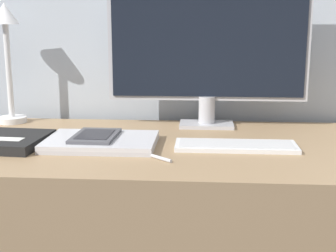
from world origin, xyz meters
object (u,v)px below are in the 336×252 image
Objects in this scene: monitor at (208,45)px; keyboard at (236,146)px; laptop at (101,142)px; notebook at (8,141)px; ereader at (95,136)px; pen at (153,156)px; desk_lamp at (7,44)px.

monitor reaches higher than keyboard.
monitor reaches higher than laptop.
monitor is 2.88× the size of notebook.
ereader is at bearing -138.98° from monitor.
pen is at bearing -34.47° from laptop.
ereader is 0.77× the size of notebook.
keyboard is (0.08, -0.28, -0.26)m from monitor.
pen is at bearing -32.51° from ereader.
monitor is 3.75× the size of ereader.
desk_lamp is 0.72m from pen.
notebook is (-0.26, -0.02, 0.00)m from laptop.
notebook is at bearing -174.72° from ereader.
desk_lamp reaches higher than notebook.
pen is (0.16, -0.11, -0.01)m from laptop.
keyboard is at bearing 26.61° from pen.
desk_lamp is at bearing 178.99° from monitor.
notebook reaches higher than keyboard.
keyboard is 1.93× the size of ereader.
ereader is (-0.02, 0.00, 0.02)m from laptop.
pen is (0.54, -0.40, -0.27)m from desk_lamp.
ereader reaches higher than pen.
notebook is at bearing -178.13° from keyboard.
laptop is 0.02m from ereader.
keyboard is 0.25m from pen.
notebook is 0.43m from pen.
keyboard reaches higher than pen.
pen is at bearing -153.39° from keyboard.
notebook is (-0.64, -0.02, 0.01)m from keyboard.
keyboard is at bearing 1.87° from notebook.
keyboard is 1.48× the size of notebook.
laptop is 0.26m from notebook.
monitor is at bearing 43.04° from laptop.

